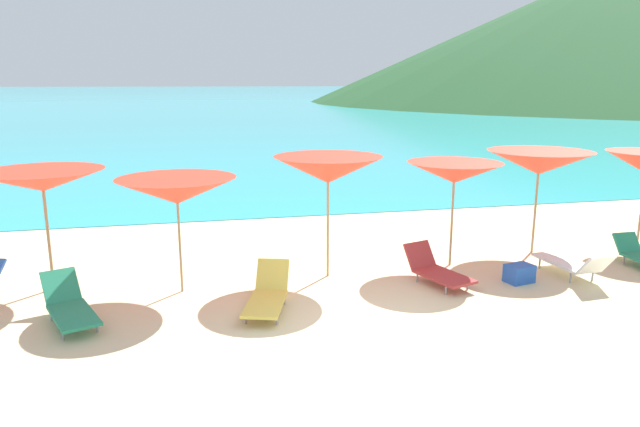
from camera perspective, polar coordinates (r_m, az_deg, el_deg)
ground_plane at (r=18.19m, az=-4.70°, el=0.61°), size 50.00×100.00×0.30m
ocean_water at (r=235.56m, az=-12.35°, el=11.71°), size 650.00×440.00×0.02m
umbrella_2 at (r=11.25m, az=-25.73°, el=2.92°), size 2.14×2.14×2.20m
umbrella_3 at (r=10.36m, az=-13.95°, el=2.18°), size 2.28×2.28×2.08m
umbrella_4 at (r=10.85m, az=0.80°, el=4.34°), size 2.17×2.17×2.35m
umbrella_5 at (r=11.88m, az=13.13°, el=3.93°), size 2.06×2.06×2.14m
umbrella_6 at (r=13.32m, az=20.83°, el=4.70°), size 2.40×2.40×2.26m
lounge_chair_0 at (r=11.09m, az=11.40°, el=-5.45°), size 1.01×1.54×0.66m
lounge_chair_1 at (r=12.22m, az=23.69°, el=-4.49°), size 0.70×1.68×0.65m
lounge_chair_3 at (r=9.71m, az=-5.20°, el=-7.96°), size 1.00×1.63×0.67m
lounge_chair_6 at (r=9.99m, az=-23.51°, el=-8.35°), size 1.13×1.72×0.67m
cooler_box at (r=11.59m, az=19.07°, el=-5.62°), size 0.57×0.46×0.34m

